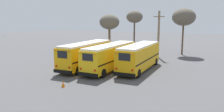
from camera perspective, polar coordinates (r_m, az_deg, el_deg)
The scene contains 9 objects.
ground_plane at distance 28.06m, azimuth 0.16°, elevation -3.27°, with size 160.00×160.00×0.00m, color #4C4C4F.
school_bus_0 at distance 28.45m, azimuth -6.69°, elevation 0.49°, with size 2.87×10.28×3.27m.
school_bus_1 at distance 27.29m, azimuth -0.31°, elevation 0.04°, with size 2.60×10.82×3.15m.
school_bus_2 at distance 27.34m, azimuth 7.23°, elevation -0.01°, with size 2.79×10.22×3.17m.
utility_pole at distance 36.55m, azimuth 12.06°, elevation 5.70°, with size 1.80×0.34×7.58m.
bare_tree_0 at distance 42.91m, azimuth 5.90°, elevation 10.04°, with size 3.14×3.14×7.89m.
bare_tree_1 at distance 39.57m, azimuth -0.68°, elevation 8.77°, with size 3.57×3.57×7.11m.
bare_tree_2 at distance 40.56m, azimuth 18.24°, elevation 9.58°, with size 4.02×4.02×8.13m.
traffic_cone at distance 20.95m, azimuth -12.64°, elevation -7.07°, with size 0.36×0.36×0.63m.
Camera 1 is at (12.55, -24.31, 6.22)m, focal length 35.00 mm.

